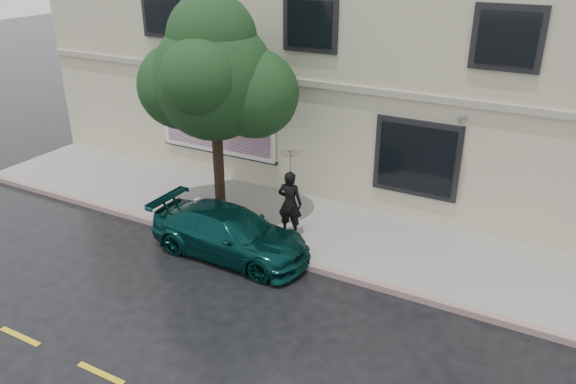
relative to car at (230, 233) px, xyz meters
The scene contains 11 objects.
ground 1.37m from the car, 76.76° to the right, with size 90.00×90.00×0.00m, color black.
sidewalk 2.14m from the car, 82.16° to the left, with size 20.00×3.50×0.15m, color gray.
curb 0.67m from the car, 46.74° to the left, with size 20.00×0.18×0.16m, color slate.
road_marking 4.75m from the car, 86.56° to the right, with size 19.00×0.12×0.01m, color gold.
building 8.32m from the car, 87.91° to the left, with size 20.00×8.12×7.00m.
billboard 4.94m from the car, 128.11° to the left, with size 4.30×0.16×2.20m.
car is the anchor object (origin of this frame).
pedestrian 1.75m from the car, 56.65° to the left, with size 0.65×0.42×1.77m, color black.
umbrella 2.37m from the car, 56.65° to the left, with size 0.92×0.92×0.68m, color black.
street_tree 3.96m from the car, 131.00° to the left, with size 3.18×3.18×5.41m.
fire_hydrant 1.51m from the car, 156.66° to the left, with size 0.36×0.33×0.87m.
Camera 1 is at (6.81, -8.89, 7.27)m, focal length 35.00 mm.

